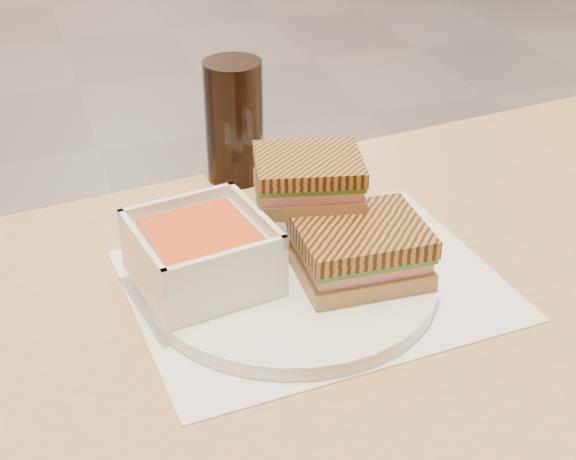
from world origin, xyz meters
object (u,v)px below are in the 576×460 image
object	(u,v)px
panini_lower	(360,250)
soup_bowl	(202,256)
main_table	(436,385)
plate	(291,279)
cola_glass	(234,121)

from	to	relation	value
panini_lower	soup_bowl	bearing A→B (deg)	166.29
main_table	panini_lower	size ratio (longest dim) A/B	10.09
main_table	soup_bowl	distance (m)	0.29
plate	main_table	bearing A→B (deg)	-24.97
soup_bowl	panini_lower	bearing A→B (deg)	-13.71
plate	soup_bowl	xyz separation A→B (m)	(-0.09, 0.01, 0.04)
cola_glass	plate	bearing A→B (deg)	-92.72
panini_lower	cola_glass	xyz separation A→B (m)	(-0.05, 0.27, 0.03)
plate	panini_lower	size ratio (longest dim) A/B	2.28
panini_lower	main_table	bearing A→B (deg)	-29.69
soup_bowl	cola_glass	distance (m)	0.25
main_table	plate	xyz separation A→B (m)	(-0.14, 0.06, 0.12)
plate	panini_lower	distance (m)	0.08
plate	panini_lower	bearing A→B (deg)	-18.74
main_table	cola_glass	bearing A→B (deg)	112.11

